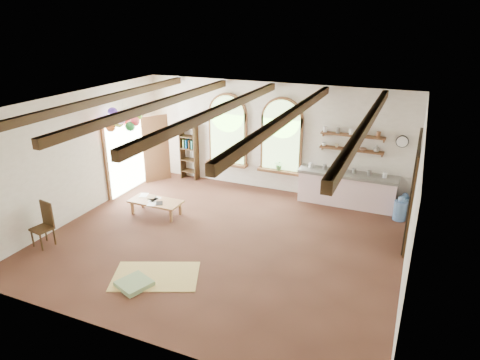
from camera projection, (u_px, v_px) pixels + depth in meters
The scene contains 27 objects.
floor at pixel (222, 240), 10.04m from camera, with size 8.00×8.00×0.00m, color #512E21.
ceiling_beams at pixel (219, 110), 8.92m from camera, with size 6.20×6.80×0.18m, color #362211, non-canonical shape.
window_left at pixel (228, 132), 12.90m from camera, with size 1.30×0.28×2.20m.
window_right at pixel (281, 138), 12.28m from camera, with size 1.30×0.28×2.20m.
left_doorway at pixel (126, 153), 12.62m from camera, with size 0.10×1.90×2.50m, color brown.
right_doorway at pixel (410, 201), 9.49m from camera, with size 0.10×1.30×2.40m, color black.
kitchen_counter at pixel (347, 189), 11.77m from camera, with size 2.68×0.62×0.94m.
wall_shelf_lower at pixel (351, 150), 11.54m from camera, with size 1.70×0.24×0.04m, color brown.
wall_shelf_upper at pixel (353, 135), 11.39m from camera, with size 1.70×0.24×0.04m, color brown.
wall_clock at pixel (402, 142), 11.01m from camera, with size 0.32×0.32×0.04m, color black.
bookshelf at pixel (189, 151), 13.55m from camera, with size 0.53×0.32×1.80m.
coffee_table at pixel (156, 202), 11.24m from camera, with size 1.39×0.64×0.40m.
side_chair at pixel (44, 233), 9.75m from camera, with size 0.47×0.47×1.03m.
floor_mat at pixel (156, 276), 8.67m from camera, with size 1.71×1.06×0.02m, color tan.
floor_cushion at pixel (134, 284), 8.35m from camera, with size 0.58×0.58×0.10m, color #83A26F.
water_jug_a at pixel (400, 210), 10.97m from camera, with size 0.33×0.33×0.65m.
water_jug_b at pixel (404, 205), 11.30m from camera, with size 0.31×0.31×0.60m.
balloon_cluster at pixel (124, 119), 11.42m from camera, with size 0.85×0.85×1.16m.
table_book at pixel (148, 197), 11.41m from camera, with size 0.18×0.26×0.02m, color olive.
tablet at pixel (159, 203), 11.05m from camera, with size 0.17×0.25×0.01m, color black.
potted_plant_left at pixel (226, 158), 13.09m from camera, with size 0.27×0.23×0.30m, color #598C4C.
potted_plant_right at pixel (279, 165), 12.47m from camera, with size 0.27×0.23×0.30m, color #598C4C.
shelf_cup_a at pixel (324, 144), 11.79m from camera, with size 0.12×0.10×0.10m, color white.
shelf_cup_b at pixel (337, 146), 11.66m from camera, with size 0.10×0.10×0.09m, color beige.
shelf_bowl_a at pixel (350, 148), 11.54m from camera, with size 0.22×0.22×0.05m, color beige.
shelf_bowl_b at pixel (363, 149), 11.41m from camera, with size 0.20×0.20×0.06m, color #8C664C.
shelf_vase at pixel (377, 148), 11.26m from camera, with size 0.18×0.18×0.19m, color slate.
Camera 1 is at (3.87, -7.97, 4.97)m, focal length 32.00 mm.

